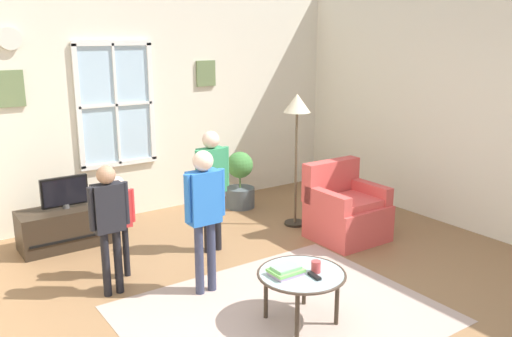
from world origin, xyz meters
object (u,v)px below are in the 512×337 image
(cup, at_px, (316,267))
(person_green_shirt, at_px, (212,177))
(potted_plant_by_window, at_px, (240,181))
(remote_near_books, at_px, (314,276))
(tv_stand, at_px, (68,227))
(person_red_shirt, at_px, (119,215))
(person_blue_shirt, at_px, (204,206))
(coffee_table, at_px, (301,276))
(floor_lamp, at_px, (297,116))
(book_stack, at_px, (286,271))
(armchair, at_px, (345,211))
(person_black_shirt, at_px, (109,215))
(television, at_px, (65,192))

(cup, bearing_deg, person_green_shirt, 88.35)
(potted_plant_by_window, bearing_deg, remote_near_books, -112.25)
(tv_stand, height_order, person_green_shirt, person_green_shirt)
(cup, xyz_separation_m, remote_near_books, (-0.07, -0.07, -0.04))
(person_red_shirt, height_order, person_blue_shirt, person_blue_shirt)
(person_red_shirt, bearing_deg, tv_stand, 100.17)
(tv_stand, distance_m, remote_near_books, 3.08)
(coffee_table, xyz_separation_m, cup, (0.11, -0.05, 0.08))
(floor_lamp, bearing_deg, person_red_shirt, -174.97)
(tv_stand, height_order, book_stack, book_stack)
(person_red_shirt, xyz_separation_m, floor_lamp, (2.31, 0.20, 0.72))
(cup, bearing_deg, potted_plant_by_window, 68.53)
(floor_lamp, bearing_deg, person_green_shirt, -173.49)
(tv_stand, xyz_separation_m, remote_near_books, (1.13, -2.86, 0.22))
(armchair, height_order, floor_lamp, floor_lamp)
(person_red_shirt, height_order, floor_lamp, floor_lamp)
(cup, height_order, remote_near_books, cup)
(armchair, xyz_separation_m, person_blue_shirt, (-1.99, -0.27, 0.50))
(coffee_table, bearing_deg, person_green_shirt, 84.76)
(tv_stand, relative_size, remote_near_books, 7.32)
(remote_near_books, height_order, person_green_shirt, person_green_shirt)
(cup, distance_m, person_black_shirt, 1.86)
(book_stack, xyz_separation_m, person_red_shirt, (-0.77, 1.58, 0.17))
(person_blue_shirt, relative_size, person_green_shirt, 1.00)
(coffee_table, relative_size, remote_near_books, 5.18)
(person_red_shirt, xyz_separation_m, person_blue_shirt, (0.51, -0.74, 0.20))
(tv_stand, xyz_separation_m, floor_lamp, (2.51, -0.91, 1.13))
(tv_stand, distance_m, person_green_shirt, 1.74)
(remote_near_books, xyz_separation_m, floor_lamp, (1.38, 1.96, 0.91))
(book_stack, distance_m, person_blue_shirt, 0.96)
(floor_lamp, bearing_deg, tv_stand, 160.11)
(person_red_shirt, bearing_deg, person_blue_shirt, -55.17)
(book_stack, distance_m, cup, 0.25)
(coffee_table, bearing_deg, potted_plant_by_window, 66.33)
(tv_stand, height_order, person_blue_shirt, person_blue_shirt)
(floor_lamp, bearing_deg, television, 160.16)
(tv_stand, height_order, television, television)
(television, bearing_deg, person_red_shirt, -79.80)
(person_red_shirt, height_order, person_black_shirt, person_black_shirt)
(person_red_shirt, bearing_deg, remote_near_books, -62.06)
(book_stack, distance_m, floor_lamp, 2.52)
(cup, height_order, person_red_shirt, person_red_shirt)
(television, relative_size, person_green_shirt, 0.38)
(tv_stand, xyz_separation_m, armchair, (2.70, -1.58, 0.11))
(person_red_shirt, relative_size, person_blue_shirt, 0.76)
(television, relative_size, remote_near_books, 3.59)
(person_red_shirt, distance_m, person_black_shirt, 0.37)
(floor_lamp, bearing_deg, remote_near_books, -125.18)
(tv_stand, xyz_separation_m, person_black_shirt, (0.00, -1.40, 0.54))
(remote_near_books, xyz_separation_m, person_red_shirt, (-0.93, 1.75, 0.19))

